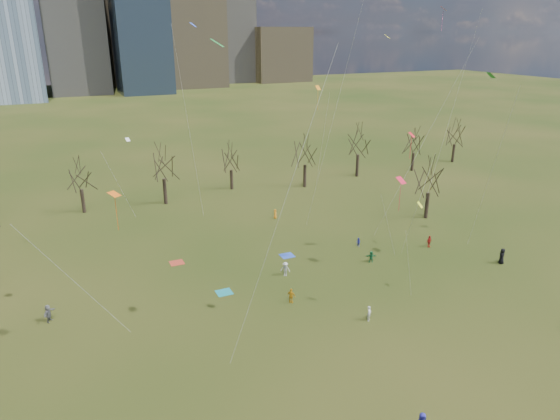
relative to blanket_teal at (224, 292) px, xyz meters
name	(u,v)px	position (x,y,z in m)	size (l,w,h in m)	color
ground	(333,319)	(7.70, -9.07, -0.01)	(500.00, 500.00, 0.00)	black
bare_tree_row	(212,165)	(7.61, 28.15, 6.10)	(113.04, 29.80, 9.50)	black
blanket_teal	(224,292)	(0.00, 0.00, 0.00)	(1.60, 1.50, 0.03)	teal
blanket_navy	(287,256)	(9.79, 5.46, 0.00)	(1.60, 1.50, 0.03)	blue
blanket_crimson	(177,263)	(-2.80, 9.01, 0.00)	(1.60, 1.50, 0.03)	#AE3522
person_1	(369,313)	(10.67, -10.65, 0.73)	(0.54, 0.36, 1.49)	white
person_4	(291,296)	(5.42, -4.78, 0.77)	(0.92, 0.38, 1.57)	gold
person_5	(371,257)	(17.99, -0.22, 0.68)	(1.29, 0.41, 1.39)	#19733F
person_6	(502,256)	(31.63, -6.80, 0.92)	(0.91, 0.60, 1.87)	black
person_8	(358,242)	(19.13, 4.26, 0.56)	(0.56, 0.44, 1.16)	#292FB5
person_9	(285,269)	(7.38, 0.81, 0.80)	(1.05, 0.61, 1.63)	silver
person_10	(429,241)	(27.11, 0.45, 0.73)	(0.88, 0.37, 1.50)	red
person_11	(48,313)	(-16.56, 1.54, 0.84)	(1.59, 0.51, 1.72)	slate
person_12	(275,214)	(13.71, 17.82, 0.68)	(0.68, 0.44, 1.39)	orange
kites_airborne	(303,149)	(10.25, 2.64, 13.62)	(55.92, 40.48, 32.68)	orange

